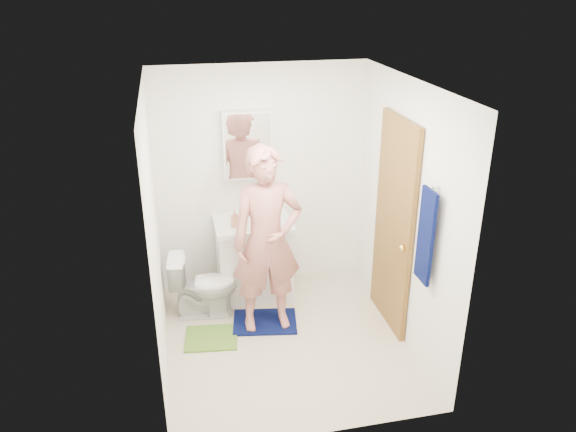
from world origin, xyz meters
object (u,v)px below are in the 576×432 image
object	(u,v)px
vanity_cabinet	(254,260)
toilet	(203,285)
toothbrush_cup	(273,211)
soap_dispenser	(235,219)
towel	(426,236)
man	(267,241)
medicine_cabinet	(247,145)

from	to	relation	value
vanity_cabinet	toilet	xyz separation A→B (m)	(-0.56, -0.29, -0.07)
toilet	toothbrush_cup	xyz separation A→B (m)	(0.80, 0.40, 0.56)
toilet	toothbrush_cup	world-z (taller)	toothbrush_cup
toilet	soap_dispenser	distance (m)	0.74
towel	soap_dispenser	xyz separation A→B (m)	(-1.37, 1.40, -0.31)
soap_dispenser	man	bearing A→B (deg)	-67.76
toilet	man	bearing A→B (deg)	-114.42
toilet	man	xyz separation A→B (m)	(0.59, -0.35, 0.59)
towel	toilet	world-z (taller)	towel
man	medicine_cabinet	bearing A→B (deg)	90.21
toilet	soap_dispenser	bearing A→B (deg)	-54.76
towel	toilet	size ratio (longest dim) A/B	1.20
medicine_cabinet	towel	xyz separation A→B (m)	(1.18, -1.71, -0.35)
towel	toilet	distance (m)	2.30
toilet	soap_dispenser	size ratio (longest dim) A/B	3.79
vanity_cabinet	medicine_cabinet	distance (m)	1.22
vanity_cabinet	toilet	bearing A→B (deg)	-152.20
towel	soap_dispenser	world-z (taller)	towel
soap_dispenser	man	size ratio (longest dim) A/B	0.10
vanity_cabinet	toothbrush_cup	distance (m)	0.56
soap_dispenser	towel	bearing A→B (deg)	-45.47
toothbrush_cup	soap_dispenser	bearing A→B (deg)	-155.55
towel	soap_dispenser	distance (m)	1.98
towel	soap_dispenser	bearing A→B (deg)	134.53
vanity_cabinet	soap_dispenser	distance (m)	0.58
vanity_cabinet	man	bearing A→B (deg)	-87.07
vanity_cabinet	medicine_cabinet	size ratio (longest dim) A/B	1.14
toilet	soap_dispenser	xyz separation A→B (m)	(0.37, 0.20, 0.61)
toothbrush_cup	man	size ratio (longest dim) A/B	0.06
towel	man	xyz separation A→B (m)	(-1.15, 0.84, -0.32)
towel	man	bearing A→B (deg)	143.68
towel	toothbrush_cup	world-z (taller)	towel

